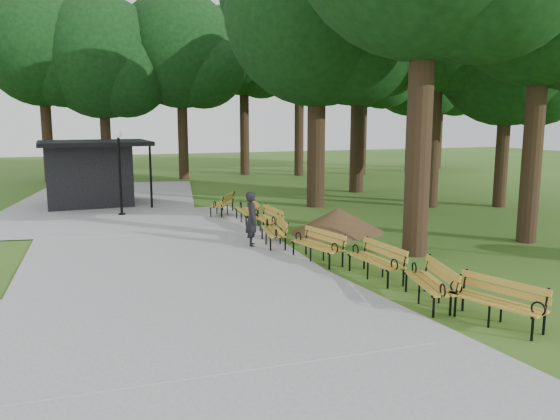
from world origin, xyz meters
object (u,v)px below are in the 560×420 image
object	(u,v)px
lamp_post	(119,155)
bench_6	(247,211)
bench_0	(496,302)
lawn_tree_1	(438,28)
lawn_tree_5	(509,54)
bench_3	(317,246)
lawn_tree_4	(360,34)
bench_4	(273,232)
bench_7	(222,204)
kiosk	(88,173)
bench_2	(376,261)
person	(252,219)
bench_5	(266,219)
dirt_mound	(338,220)
lawn_tree_2	(318,13)
bench_1	(430,283)

from	to	relation	value
lamp_post	bench_6	bearing A→B (deg)	-37.05
bench_0	lawn_tree_1	world-z (taller)	lawn_tree_1
lawn_tree_5	bench_3	bearing A→B (deg)	-152.64
lamp_post	lawn_tree_4	distance (m)	14.05
bench_4	bench_7	bearing A→B (deg)	-169.28
bench_0	lawn_tree_5	size ratio (longest dim) A/B	0.20
kiosk	bench_2	xyz separation A→B (m)	(6.25, -14.60, -1.01)
person	lawn_tree_4	size ratio (longest dim) A/B	0.15
bench_6	lawn_tree_5	distance (m)	13.21
person	bench_5	xyz separation A→B (m)	(1.11, 1.94, -0.41)
bench_0	bench_5	size ratio (longest dim) A/B	1.00
lamp_post	bench_3	xyz separation A→B (m)	(4.44, -9.33, -2.01)
bench_3	bench_4	bearing A→B (deg)	179.20
dirt_mound	lawn_tree_1	size ratio (longest dim) A/B	0.26
bench_4	lawn_tree_2	size ratio (longest dim) A/B	0.15
bench_5	bench_7	bearing A→B (deg)	-174.17
lawn_tree_2	lawn_tree_5	size ratio (longest dim) A/B	1.27
bench_0	lawn_tree_2	world-z (taller)	lawn_tree_2
kiosk	bench_0	world-z (taller)	kiosk
bench_1	lawn_tree_5	xyz separation A→B (m)	(10.74, 9.96, 6.15)
bench_4	lawn_tree_4	distance (m)	15.49
person	bench_1	world-z (taller)	person
bench_5	bench_3	bearing A→B (deg)	-2.28
person	lamp_post	xyz separation A→B (m)	(-3.32, 6.99, 1.61)
bench_1	bench_5	size ratio (longest dim) A/B	1.00
bench_1	bench_5	bearing A→B (deg)	-159.87
lamp_post	bench_2	size ratio (longest dim) A/B	1.81
bench_1	lawn_tree_2	size ratio (longest dim) A/B	0.15
dirt_mound	lawn_tree_1	distance (m)	10.28
person	bench_1	bearing A→B (deg)	-147.24
bench_0	lawn_tree_2	bearing A→B (deg)	150.07
dirt_mound	bench_6	size ratio (longest dim) A/B	1.44
kiosk	bench_6	xyz separation A→B (m)	(5.42, -6.55, -1.01)
bench_0	bench_3	size ratio (longest dim) A/B	1.00
lawn_tree_4	dirt_mound	bearing A→B (deg)	-121.34
bench_5	lawn_tree_1	world-z (taller)	lawn_tree_1
bench_1	bench_3	distance (m)	4.07
lamp_post	dirt_mound	size ratio (longest dim) A/B	1.26
person	bench_2	distance (m)	4.68
bench_0	bench_2	size ratio (longest dim) A/B	1.00
bench_3	lawn_tree_2	xyz separation A→B (m)	(3.89, 8.86, 7.86)
kiosk	lawn_tree_5	xyz separation A→B (m)	(17.11, -6.67, 5.13)
lamp_post	kiosk	bearing A→B (deg)	108.84
bench_0	lawn_tree_1	size ratio (longest dim) A/B	0.18
lamp_post	lawn_tree_1	size ratio (longest dim) A/B	0.33
lamp_post	bench_2	world-z (taller)	lamp_post
lamp_post	lawn_tree_2	world-z (taller)	lawn_tree_2
bench_5	lawn_tree_4	size ratio (longest dim) A/B	0.17
bench_6	dirt_mound	bearing A→B (deg)	45.03
kiosk	bench_7	xyz separation A→B (m)	(4.99, -4.47, -1.01)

